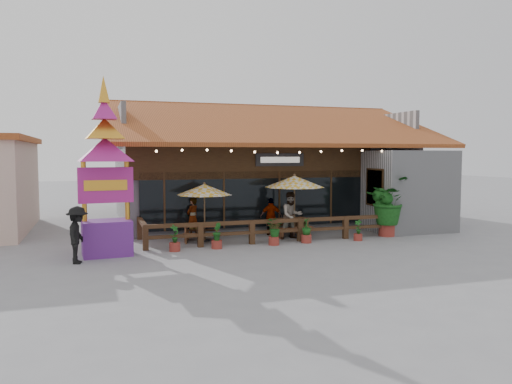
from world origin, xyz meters
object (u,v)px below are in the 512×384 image
object	(u,v)px
picnic_table_right	(290,224)
thai_sign_tower	(105,154)
picnic_table_left	(201,230)
tropical_plant	(387,202)
umbrella_right	(295,182)
umbrella_left	(204,190)
pedestrian	(77,235)

from	to	relation	value
picnic_table_right	thai_sign_tower	xyz separation A→B (m)	(-7.42, -1.82, 2.93)
picnic_table_left	tropical_plant	xyz separation A→B (m)	(7.71, -1.09, 1.00)
umbrella_right	thai_sign_tower	world-z (taller)	thai_sign_tower
umbrella_left	picnic_table_left	bearing A→B (deg)	-162.16
umbrella_left	umbrella_right	bearing A→B (deg)	-1.70
picnic_table_right	thai_sign_tower	distance (m)	8.18
thai_sign_tower	tropical_plant	size ratio (longest dim) A/B	2.57
umbrella_left	umbrella_right	xyz separation A→B (m)	(3.78, -0.11, 0.26)
umbrella_left	picnic_table_right	size ratio (longest dim) A/B	1.73
umbrella_left	umbrella_right	world-z (taller)	umbrella_right
picnic_table_right	umbrella_right	bearing A→B (deg)	-66.44
picnic_table_left	thai_sign_tower	distance (m)	4.96
umbrella_right	pedestrian	size ratio (longest dim) A/B	1.72
thai_sign_tower	pedestrian	bearing A→B (deg)	-131.15
picnic_table_left	picnic_table_right	distance (m)	3.82
pedestrian	umbrella_right	bearing A→B (deg)	-63.63
umbrella_left	pedestrian	size ratio (longest dim) A/B	1.58
umbrella_left	picnic_table_left	size ratio (longest dim) A/B	1.74
tropical_plant	picnic_table_right	bearing A→B (deg)	161.95
umbrella_left	umbrella_right	size ratio (longest dim) A/B	0.91
picnic_table_left	pedestrian	size ratio (longest dim) A/B	0.91
umbrella_right	umbrella_left	bearing A→B (deg)	178.30
picnic_table_right	pedestrian	size ratio (longest dim) A/B	0.91
tropical_plant	pedestrian	bearing A→B (deg)	-172.59
picnic_table_left	tropical_plant	world-z (taller)	tropical_plant
umbrella_left	tropical_plant	world-z (taller)	tropical_plant
umbrella_right	picnic_table_left	bearing A→B (deg)	179.02
picnic_table_right	pedestrian	xyz separation A→B (m)	(-8.32, -2.86, 0.40)
umbrella_left	umbrella_right	distance (m)	3.79
thai_sign_tower	tropical_plant	bearing A→B (deg)	2.79
umbrella_left	picnic_table_left	world-z (taller)	umbrella_left
thai_sign_tower	tropical_plant	world-z (taller)	thai_sign_tower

